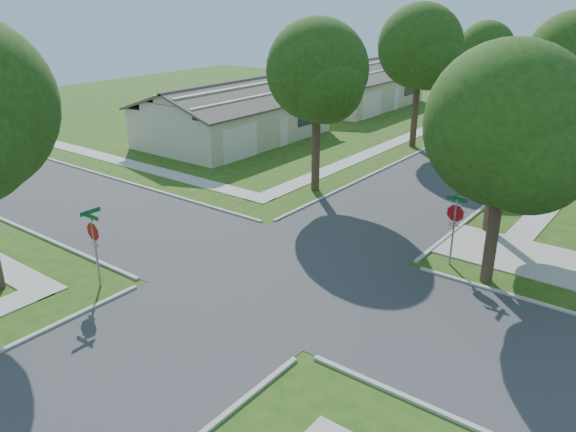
% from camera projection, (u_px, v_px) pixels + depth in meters
% --- Properties ---
extents(ground, '(100.00, 100.00, 0.00)m').
position_uv_depth(ground, '(282.00, 275.00, 21.21)').
color(ground, '#244713').
rests_on(ground, ground).
extents(road_ns, '(7.00, 100.00, 0.02)m').
position_uv_depth(road_ns, '(282.00, 275.00, 21.21)').
color(road_ns, '#333335').
rests_on(road_ns, ground).
extents(sidewalk_nw, '(1.20, 40.00, 0.04)m').
position_uv_depth(sidewalk_nw, '(424.00, 131.00, 43.91)').
color(sidewalk_nw, '#9E9B91').
rests_on(sidewalk_nw, ground).
extents(driveway, '(8.80, 3.60, 0.05)m').
position_uv_depth(driveway, '(551.00, 264.00, 22.01)').
color(driveway, '#9E9B91').
rests_on(driveway, ground).
extents(stop_sign_sw, '(1.05, 0.80, 2.98)m').
position_uv_depth(stop_sign_sw, '(94.00, 235.00, 19.63)').
color(stop_sign_sw, gray).
rests_on(stop_sign_sw, ground).
extents(stop_sign_ne, '(1.05, 0.80, 2.98)m').
position_uv_depth(stop_sign_ne, '(455.00, 216.00, 21.30)').
color(stop_sign_ne, gray).
rests_on(stop_sign_ne, ground).
extents(tree_e_near, '(4.97, 4.80, 8.28)m').
position_uv_depth(tree_e_near, '(506.00, 105.00, 23.15)').
color(tree_e_near, '#38281C').
rests_on(tree_e_near, ground).
extents(tree_e_mid, '(5.59, 5.40, 9.21)m').
position_uv_depth(tree_e_mid, '(574.00, 64.00, 31.82)').
color(tree_e_mid, '#38281C').
rests_on(tree_e_mid, ground).
extents(tree_w_near, '(5.38, 5.20, 8.97)m').
position_uv_depth(tree_w_near, '(318.00, 75.00, 28.27)').
color(tree_w_near, '#38281C').
rests_on(tree_w_near, ground).
extents(tree_w_mid, '(5.80, 5.60, 9.56)m').
position_uv_depth(tree_w_mid, '(421.00, 50.00, 37.02)').
color(tree_w_mid, '#38281C').
rests_on(tree_w_mid, ground).
extents(tree_w_far, '(4.76, 4.60, 8.04)m').
position_uv_depth(tree_w_far, '(486.00, 51.00, 47.02)').
color(tree_w_far, '#38281C').
rests_on(tree_w_far, ground).
extents(tree_ne_corner, '(5.80, 5.60, 8.66)m').
position_uv_depth(tree_ne_corner, '(509.00, 132.00, 18.70)').
color(tree_ne_corner, '#38281C').
rests_on(tree_ne_corner, ground).
extents(house_nw_near, '(8.42, 13.60, 4.23)m').
position_uv_depth(house_nw_near, '(235.00, 119.00, 40.78)').
color(house_nw_near, '#BBAD93').
rests_on(house_nw_near, ground).
extents(house_nw_far, '(8.42, 13.60, 4.23)m').
position_uv_depth(house_nw_far, '(355.00, 90.00, 53.38)').
color(house_nw_far, '#BBAD93').
rests_on(house_nw_far, ground).
extents(car_curb_east, '(1.80, 4.45, 1.51)m').
position_uv_depth(car_curb_east, '(530.00, 154.00, 34.53)').
color(car_curb_east, black).
rests_on(car_curb_east, ground).
extents(car_curb_west, '(2.03, 4.49, 1.28)m').
position_uv_depth(car_curb_west, '(504.00, 108.00, 49.58)').
color(car_curb_west, black).
rests_on(car_curb_west, ground).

